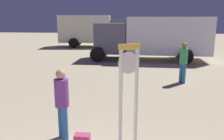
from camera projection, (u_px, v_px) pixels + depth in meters
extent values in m
cylinder|color=white|center=(121.00, 108.00, 4.17)|extent=(0.07, 0.07, 2.14)
cylinder|color=white|center=(136.00, 106.00, 4.27)|extent=(0.07, 0.07, 2.14)
cube|color=yellow|center=(129.00, 47.00, 3.97)|extent=(0.39, 0.24, 0.10)
cylinder|color=silver|center=(128.00, 63.00, 4.07)|extent=(0.37, 0.20, 0.39)
cube|color=black|center=(128.00, 63.00, 4.09)|extent=(0.06, 0.04, 0.09)
cube|color=black|center=(128.00, 63.00, 4.09)|extent=(0.13, 0.07, 0.07)
cylinder|color=#3269A7|center=(65.00, 124.00, 5.08)|extent=(0.15, 0.15, 0.78)
cylinder|color=#3269A7|center=(62.00, 121.00, 5.20)|extent=(0.15, 0.15, 0.78)
cylinder|color=#75378F|center=(62.00, 93.00, 4.98)|extent=(0.31, 0.31, 0.62)
sphere|color=tan|center=(61.00, 74.00, 4.89)|extent=(0.21, 0.21, 0.21)
cylinder|color=teal|center=(184.00, 74.00, 9.54)|extent=(0.15, 0.15, 0.83)
cylinder|color=teal|center=(181.00, 73.00, 9.68)|extent=(0.15, 0.15, 0.83)
cylinder|color=#3E9D62|center=(184.00, 56.00, 9.44)|extent=(0.33, 0.33, 0.65)
sphere|color=#956E50|center=(184.00, 45.00, 9.35)|extent=(0.23, 0.23, 0.23)
cube|color=white|center=(168.00, 35.00, 14.65)|extent=(5.20, 2.48, 2.30)
cube|color=#57576E|center=(112.00, 38.00, 15.13)|extent=(2.05, 2.29, 1.91)
cube|color=black|center=(97.00, 32.00, 15.17)|extent=(0.07, 1.89, 0.84)
cylinder|color=black|center=(103.00, 50.00, 16.59)|extent=(0.91, 0.27, 0.90)
cylinder|color=black|center=(97.00, 55.00, 14.27)|extent=(0.91, 0.27, 0.90)
cylinder|color=black|center=(179.00, 51.00, 15.95)|extent=(0.91, 0.27, 0.90)
cylinder|color=black|center=(186.00, 56.00, 13.63)|extent=(0.91, 0.27, 0.90)
cube|color=silver|center=(85.00, 29.00, 21.67)|extent=(4.89, 2.50, 2.48)
cube|color=#4E5B5B|center=(119.00, 31.00, 21.64)|extent=(1.81, 2.16, 2.07)
cube|color=black|center=(128.00, 27.00, 21.52)|extent=(0.16, 1.71, 0.91)
cylinder|color=black|center=(126.00, 43.00, 20.79)|extent=(0.92, 0.32, 0.90)
cylinder|color=black|center=(125.00, 41.00, 22.92)|extent=(0.92, 0.32, 0.90)
cylinder|color=black|center=(74.00, 43.00, 20.90)|extent=(0.92, 0.32, 0.90)
cylinder|color=black|center=(78.00, 41.00, 23.03)|extent=(0.92, 0.32, 0.90)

